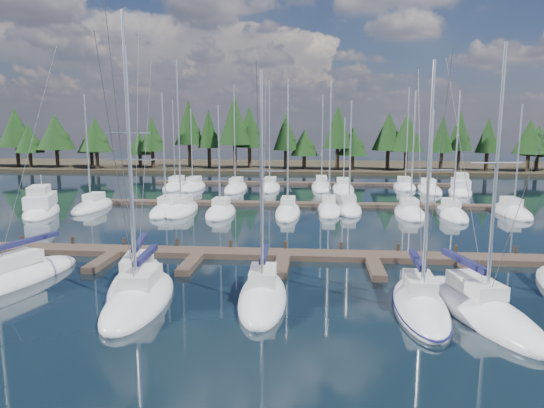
# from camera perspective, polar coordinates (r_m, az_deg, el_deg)

# --- Properties ---
(ground) EXTENTS (260.00, 260.00, 0.00)m
(ground) POSITION_cam_1_polar(r_m,az_deg,el_deg) (45.96, 2.41, -2.27)
(ground) COLOR black
(ground) RESTS_ON ground
(far_shore) EXTENTS (220.00, 30.00, 0.60)m
(far_shore) POSITION_cam_1_polar(r_m,az_deg,el_deg) (105.38, 3.95, 4.43)
(far_shore) COLOR #332A1C
(far_shore) RESTS_ON ground
(main_dock) EXTENTS (44.00, 6.13, 0.90)m
(main_dock) POSITION_cam_1_polar(r_m,az_deg,el_deg) (33.63, 1.39, -6.24)
(main_dock) COLOR #47382C
(main_dock) RESTS_ON ground
(back_docks) EXTENTS (50.00, 21.80, 0.40)m
(back_docks) POSITION_cam_1_polar(r_m,az_deg,el_deg) (65.22, 3.22, 1.35)
(back_docks) COLOR #47382C
(back_docks) RESTS_ON ground
(front_sailboat_0) EXTENTS (5.75, 10.92, 14.91)m
(front_sailboat_0) POSITION_cam_1_polar(r_m,az_deg,el_deg) (32.42, -28.85, -7.86)
(front_sailboat_0) COLOR white
(front_sailboat_0) RESTS_ON ground
(front_sailboat_1) EXTENTS (4.51, 10.08, 15.93)m
(front_sailboat_1) POSITION_cam_1_polar(r_m,az_deg,el_deg) (29.37, -15.62, -8.73)
(front_sailboat_1) COLOR white
(front_sailboat_1) RESTS_ON ground
(front_sailboat_2) EXTENTS (3.38, 8.65, 13.70)m
(front_sailboat_2) POSITION_cam_1_polar(r_m,az_deg,el_deg) (26.55, -15.30, -10.68)
(front_sailboat_2) COLOR white
(front_sailboat_2) RESTS_ON ground
(front_sailboat_3) EXTENTS (2.87, 8.03, 12.63)m
(front_sailboat_3) POSITION_cam_1_polar(r_m,az_deg,el_deg) (25.98, -1.11, -10.79)
(front_sailboat_3) COLOR white
(front_sailboat_3) RESTS_ON ground
(front_sailboat_4) EXTENTS (2.86, 8.38, 12.93)m
(front_sailboat_4) POSITION_cam_1_polar(r_m,az_deg,el_deg) (25.87, 17.01, -11.31)
(front_sailboat_4) COLOR white
(front_sailboat_4) RESTS_ON ground
(front_sailboat_5) EXTENTS (5.08, 10.29, 13.62)m
(front_sailboat_5) POSITION_cam_1_polar(r_m,az_deg,el_deg) (26.39, 23.21, -11.26)
(front_sailboat_5) COLOR white
(front_sailboat_5) RESTS_ON ground
(back_sailboat_rows) EXTENTS (47.62, 32.20, 16.48)m
(back_sailboat_rows) POSITION_cam_1_polar(r_m,az_deg,el_deg) (60.72, 2.68, 0.82)
(back_sailboat_rows) COLOR white
(back_sailboat_rows) RESTS_ON ground
(motor_yacht_left) EXTENTS (6.32, 10.20, 4.85)m
(motor_yacht_left) POSITION_cam_1_polar(r_m,az_deg,el_deg) (56.45, -25.50, -0.46)
(motor_yacht_left) COLOR white
(motor_yacht_left) RESTS_ON ground
(motor_yacht_right) EXTENTS (4.81, 9.47, 4.52)m
(motor_yacht_right) POSITION_cam_1_polar(r_m,az_deg,el_deg) (70.97, 21.27, 1.62)
(motor_yacht_right) COLOR white
(motor_yacht_right) RESTS_ON ground
(tree_line) EXTENTS (187.60, 11.68, 14.15)m
(tree_line) POSITION_cam_1_polar(r_m,az_deg,el_deg) (95.28, 3.14, 8.24)
(tree_line) COLOR black
(tree_line) RESTS_ON far_shore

